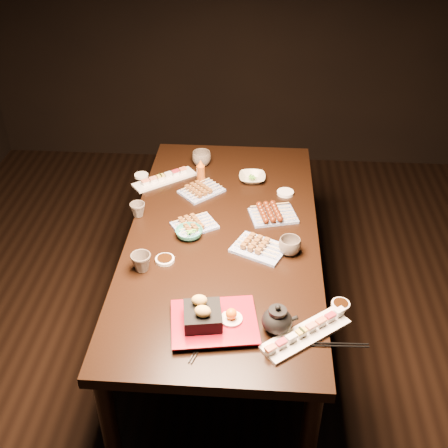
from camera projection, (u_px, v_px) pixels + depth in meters
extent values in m
plane|color=black|center=(211.00, 395.00, 2.82)|extent=(5.00, 5.00, 0.00)
cube|color=black|center=(223.00, 292.00, 2.89)|extent=(1.26, 1.95, 0.75)
imported|color=teal|center=(189.00, 233.00, 2.64)|extent=(0.13, 0.13, 0.04)
imported|color=beige|center=(252.00, 178.00, 3.06)|extent=(0.15, 0.15, 0.04)
imported|color=brown|center=(141.00, 262.00, 2.43)|extent=(0.11, 0.11, 0.08)
imported|color=brown|center=(290.00, 246.00, 2.52)|extent=(0.13, 0.13, 0.08)
imported|color=brown|center=(138.00, 210.00, 2.77)|extent=(0.08, 0.08, 0.07)
imported|color=brown|center=(202.00, 158.00, 3.19)|extent=(0.12, 0.12, 0.08)
cylinder|color=brown|center=(201.00, 172.00, 3.01)|extent=(0.05, 0.05, 0.14)
cylinder|color=white|center=(165.00, 260.00, 2.50)|extent=(0.12, 0.12, 0.02)
cylinder|color=white|center=(285.00, 193.00, 2.95)|extent=(0.09, 0.09, 0.02)
cylinder|color=white|center=(341.00, 304.00, 2.26)|extent=(0.11, 0.11, 0.01)
cylinder|color=white|center=(141.00, 175.00, 3.10)|extent=(0.11, 0.11, 0.01)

